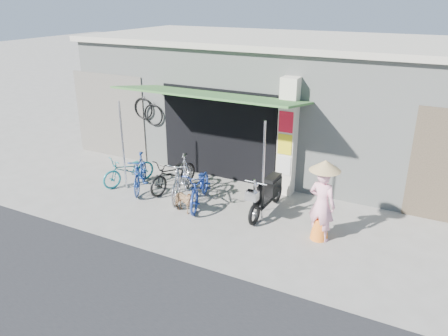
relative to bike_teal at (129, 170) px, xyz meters
The scene contains 13 objects.
ground 3.28m from the bike_teal, 18.14° to the right, with size 80.00×80.00×0.00m, color gray.
bicycle_shop 5.31m from the bike_teal, 52.83° to the left, with size 12.30×5.30×3.66m.
shop_pillar 4.34m from the bike_teal, 19.95° to the left, with size 0.42×0.44×3.00m.
awning 3.10m from the bike_teal, 15.60° to the left, with size 4.60×1.88×2.72m.
neighbour_left 2.63m from the bike_teal, 140.40° to the left, with size 2.60×0.06×2.60m, color #6B665B.
bike_teal is the anchor object (origin of this frame).
bike_blue 0.53m from the bike_teal, 17.74° to the right, with size 0.45×1.59×0.95m, color navy.
bike_black 1.31m from the bike_teal, 10.94° to the left, with size 0.59×1.68×0.88m, color black.
bike_silver 1.74m from the bike_teal, ahead, with size 0.51×1.79×1.08m, color #B1B1B6.
bike_navy 2.34m from the bike_teal, ahead, with size 0.62×1.77×0.93m, color navy.
street_dog 2.31m from the bike_teal, 19.03° to the right, with size 0.32×0.69×0.59m, color tan.
moped 3.95m from the bike_teal, ahead, with size 0.52×1.83×1.03m.
nun 5.42m from the bike_teal, ahead, with size 0.66×0.64×1.78m.
Camera 1 is at (4.17, -7.51, 4.83)m, focal length 35.00 mm.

